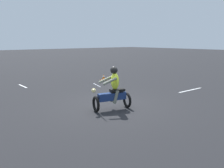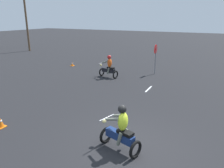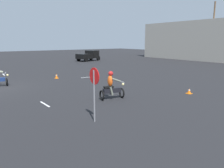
{
  "view_description": "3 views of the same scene",
  "coord_description": "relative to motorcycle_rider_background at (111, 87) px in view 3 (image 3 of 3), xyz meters",
  "views": [
    {
      "loc": [
        -6.56,
        5.36,
        2.59
      ],
      "look_at": [
        -0.4,
        0.27,
        1.0
      ],
      "focal_mm": 35.0,
      "sensor_mm": 36.0,
      "label": 1
    },
    {
      "loc": [
        -6.21,
        -2.45,
        4.32
      ],
      "look_at": [
        3.59,
        2.64,
        0.9
      ],
      "focal_mm": 35.0,
      "sensor_mm": 36.0,
      "label": 2
    },
    {
      "loc": [
        17.54,
        -2.38,
        3.36
      ],
      "look_at": [
        7.58,
        5.01,
        0.9
      ],
      "focal_mm": 35.0,
      "sensor_mm": 36.0,
      "label": 3
    }
  ],
  "objects": [
    {
      "name": "traffic_cone_mid_left",
      "position": [
        -8.79,
        0.27,
        -0.52
      ],
      "size": [
        0.32,
        0.32,
        0.42
      ],
      "color": "orange",
      "rests_on": "ground"
    },
    {
      "name": "lane_stripe_w",
      "position": [
        -14.12,
        -3.16,
        -0.72
      ],
      "size": [
        1.5,
        0.21,
        0.01
      ],
      "primitive_type": "cube",
      "rotation": [
        0.0,
        0.0,
        4.64
      ],
      "color": "silver",
      "rests_on": "ground"
    },
    {
      "name": "traffic_cone_near_right",
      "position": [
        1.91,
        4.83,
        -0.57
      ],
      "size": [
        0.32,
        0.32,
        0.34
      ],
      "color": "orange",
      "rests_on": "ground"
    },
    {
      "name": "stop_sign",
      "position": [
        2.51,
        -2.72,
        0.91
      ],
      "size": [
        0.7,
        0.08,
        2.3
      ],
      "color": "slate",
      "rests_on": "ground"
    },
    {
      "name": "pickup_truck",
      "position": [
        -22.51,
        11.77,
        0.2
      ],
      "size": [
        3.03,
        4.51,
        1.73
      ],
      "rotation": [
        0.0,
        0.0,
        0.29
      ],
      "color": "black",
      "rests_on": "ground"
    },
    {
      "name": "utility_pole_far",
      "position": [
        -9.56,
        27.6,
        4.05
      ],
      "size": [
        0.24,
        0.24,
        9.55
      ],
      "primitive_type": "cylinder",
      "color": "brown",
      "rests_on": "ground"
    },
    {
      "name": "motorcycle_rider_background",
      "position": [
        0.0,
        0.0,
        0.0
      ],
      "size": [
        0.88,
        1.55,
        1.66
      ],
      "rotation": [
        0.0,
        0.0,
        6.1
      ],
      "color": "black",
      "rests_on": "ground"
    },
    {
      "name": "traffic_cone_near_left",
      "position": [
        -8.63,
        4.44,
        -0.5
      ],
      "size": [
        0.32,
        0.32,
        0.48
      ],
      "color": "orange",
      "rests_on": "ground"
    },
    {
      "name": "lane_stripe_n",
      "position": [
        -7.65,
        2.77,
        -0.72
      ],
      "size": [
        0.11,
        1.24,
        0.01
      ],
      "primitive_type": "cube",
      "rotation": [
        0.0,
        0.0,
        3.13
      ],
      "color": "silver",
      "rests_on": "ground"
    },
    {
      "name": "lane_stripe_e",
      "position": [
        -1.29,
        -3.51,
        -0.72
      ],
      "size": [
        1.27,
        0.13,
        0.01
      ],
      "primitive_type": "cube",
      "rotation": [
        0.0,
        0.0,
        1.59
      ],
      "color": "silver",
      "rests_on": "ground"
    }
  ]
}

